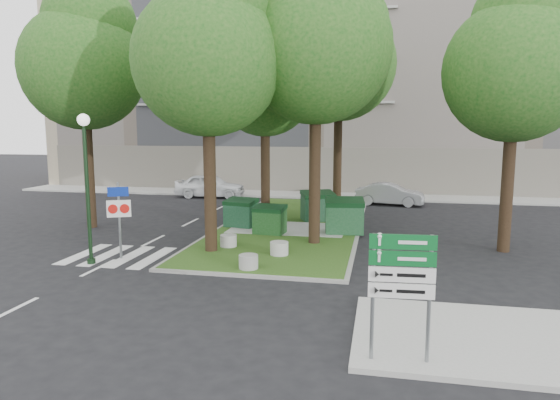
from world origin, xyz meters
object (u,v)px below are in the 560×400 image
(tree_street_right, at_px, (518,58))
(car_white, at_px, (210,186))
(tree_median_far, at_px, (341,53))
(dumpster_d, at_px, (344,216))
(car_silver, at_px, (390,194))
(tree_median_near_left, at_px, (210,46))
(traffic_sign_pole, at_px, (119,210))
(bollard_mid, at_px, (279,248))
(tree_street_left, at_px, (85,56))
(street_lamp, at_px, (86,171))
(dumpster_c, at_px, (318,206))
(dumpster_b, at_px, (270,220))
(bollard_left, at_px, (228,241))
(directional_sign, at_px, (402,277))
(tree_median_near_right, at_px, (319,33))
(bollard_right, at_px, (248,262))
(dumpster_a, at_px, (241,213))
(tree_median_mid, at_px, (267,75))
(litter_bin, at_px, (327,209))

(tree_street_right, xyz_separation_m, car_white, (-15.58, 11.44, -6.21))
(tree_median_far, xyz_separation_m, dumpster_d, (0.71, -5.51, -7.48))
(car_silver, bearing_deg, tree_median_near_left, 161.66)
(tree_median_near_left, xyz_separation_m, traffic_sign_pole, (-2.96, -1.35, -5.59))
(bollard_mid, bearing_deg, traffic_sign_pole, -167.73)
(tree_median_near_left, relative_size, tree_street_left, 0.96)
(tree_street_left, relative_size, street_lamp, 2.20)
(dumpster_c, bearing_deg, dumpster_b, -138.18)
(tree_street_left, distance_m, bollard_left, 10.75)
(tree_median_near_left, height_order, traffic_sign_pole, tree_median_near_left)
(street_lamp, bearing_deg, traffic_sign_pole, 52.68)
(dumpster_b, height_order, dumpster_c, dumpster_c)
(directional_sign, bearing_deg, car_silver, 85.97)
(tree_median_near_right, bearing_deg, traffic_sign_pole, -152.59)
(tree_median_near_right, height_order, bollard_right, tree_median_near_right)
(tree_street_left, relative_size, bollard_right, 17.91)
(dumpster_a, bearing_deg, tree_median_mid, 82.62)
(bollard_left, xyz_separation_m, directional_sign, (5.99, -8.21, 1.42))
(litter_bin, bearing_deg, traffic_sign_pole, -124.81)
(tree_street_right, bearing_deg, traffic_sign_pole, -164.04)
(bollard_right, xyz_separation_m, traffic_sign_pole, (-4.82, 0.71, 1.39))
(tree_median_near_left, bearing_deg, dumpster_a, 93.29)
(tree_median_far, bearing_deg, car_silver, 51.89)
(litter_bin, distance_m, traffic_sign_pole, 11.02)
(tree_median_near_left, distance_m, dumpster_a, 7.94)
(bollard_right, bearing_deg, litter_bin, 81.59)
(dumpster_b, relative_size, traffic_sign_pole, 0.52)
(tree_street_left, relative_size, litter_bin, 14.41)
(dumpster_b, bearing_deg, car_white, 128.41)
(dumpster_d, distance_m, street_lamp, 10.36)
(dumpster_b, xyz_separation_m, street_lamp, (-4.94, -5.43, 2.44))
(dumpster_a, xyz_separation_m, dumpster_b, (1.60, -1.19, -0.04))
(dumpster_a, relative_size, car_white, 0.34)
(street_lamp, xyz_separation_m, traffic_sign_pole, (0.63, 0.83, -1.41))
(traffic_sign_pole, relative_size, directional_sign, 1.09)
(bollard_right, bearing_deg, tree_street_right, 27.81)
(tree_median_mid, bearing_deg, car_white, 126.88)
(tree_median_far, distance_m, dumpster_a, 9.93)
(street_lamp, bearing_deg, tree_street_right, 18.37)
(tree_median_near_right, bearing_deg, car_silver, 75.11)
(tree_street_left, xyz_separation_m, dumpster_b, (8.34, -0.25, -6.95))
(dumpster_d, bearing_deg, tree_street_right, -21.72)
(dumpster_c, distance_m, bollard_mid, 6.86)
(tree_street_right, bearing_deg, bollard_mid, -161.62)
(tree_median_mid, distance_m, tree_street_left, 8.11)
(tree_street_right, height_order, bollard_left, tree_street_right)
(tree_street_left, height_order, bollard_right, tree_street_left)
(tree_median_far, relative_size, street_lamp, 2.39)
(tree_median_mid, distance_m, bollard_mid, 9.61)
(car_silver, bearing_deg, bollard_left, 161.75)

